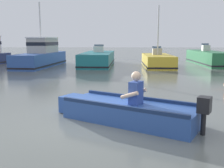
{
  "coord_description": "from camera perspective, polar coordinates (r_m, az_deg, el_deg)",
  "views": [
    {
      "loc": [
        0.73,
        -5.89,
        1.89
      ],
      "look_at": [
        0.48,
        2.02,
        0.55
      ],
      "focal_mm": 42.2,
      "sensor_mm": 36.0,
      "label": 1
    }
  ],
  "objects": [
    {
      "name": "ground_plane",
      "position": [
        6.23,
        -5.02,
        -8.09
      ],
      "size": [
        120.0,
        120.0,
        0.0
      ],
      "primitive_type": "plane",
      "color": "slate"
    },
    {
      "name": "rowboat_with_person",
      "position": [
        6.16,
        3.3,
        -5.82
      ],
      "size": [
        3.45,
        2.48,
        1.19
      ],
      "color": "#2D519E",
      "rests_on": "ground"
    },
    {
      "name": "moored_boat_blue",
      "position": [
        19.64,
        -15.02,
        6.01
      ],
      "size": [
        2.37,
        6.44,
        4.48
      ],
      "color": "#2D519E",
      "rests_on": "ground"
    },
    {
      "name": "moored_boat_teal",
      "position": [
        19.84,
        -3.07,
        5.43
      ],
      "size": [
        2.32,
        6.65,
        1.52
      ],
      "color": "#1E727A",
      "rests_on": "ground"
    },
    {
      "name": "moored_boat_yellow",
      "position": [
        18.9,
        9.83,
        4.96
      ],
      "size": [
        1.93,
        4.96,
        4.22
      ],
      "color": "gold",
      "rests_on": "ground"
    },
    {
      "name": "moored_boat_green",
      "position": [
        21.66,
        19.95,
        5.32
      ],
      "size": [
        1.65,
        6.75,
        1.6
      ],
      "color": "#287042",
      "rests_on": "ground"
    }
  ]
}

